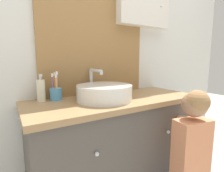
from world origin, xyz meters
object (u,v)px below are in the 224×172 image
Objects in this scene: toothbrush_holder at (56,93)px; soap_dispenser at (41,90)px; sink_basin at (104,92)px; child_figure at (191,151)px.

toothbrush_holder is 0.10m from soap_dispenser.
sink_basin is 2.33× the size of soap_dispenser.
soap_dispenser is 1.04m from child_figure.
child_figure is (0.67, -0.58, -0.34)m from toothbrush_holder.
toothbrush_holder is at bearing -8.00° from soap_dispenser.
toothbrush_holder reaches higher than child_figure.
sink_basin reaches higher than child_figure.
child_figure is at bearing -37.87° from soap_dispenser.
child_figure is at bearing -40.83° from toothbrush_holder.
sink_basin reaches higher than toothbrush_holder.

